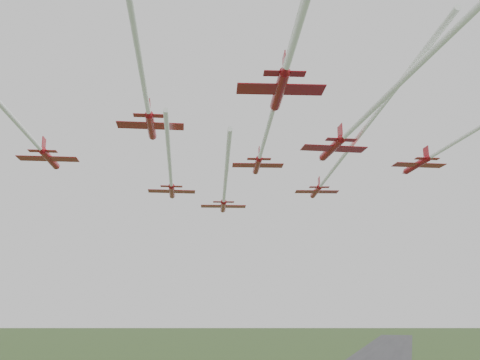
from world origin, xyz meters
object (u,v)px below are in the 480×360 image
(jet_lead, at_px, (224,193))
(jet_row2_right, at_px, (337,164))
(jet_row3_left, at_px, (26,132))
(jet_row3_right, at_px, (465,136))
(jet_row2_left, at_px, (171,178))
(jet_row4_left, at_px, (146,99))
(jet_trail_solo, at_px, (299,27))
(jet_row3_mid, at_px, (266,136))
(jet_row4_right, at_px, (386,96))

(jet_lead, relative_size, jet_row2_right, 0.83)
(jet_row3_left, xyz_separation_m, jet_row3_right, (55.09, 18.62, -0.08))
(jet_row2_left, xyz_separation_m, jet_row2_right, (26.24, 4.15, 1.27))
(jet_row2_left, relative_size, jet_row3_left, 0.84)
(jet_lead, relative_size, jet_row4_left, 1.31)
(jet_row2_left, height_order, jet_row2_right, jet_row2_right)
(jet_row3_right, relative_size, jet_trail_solo, 0.99)
(jet_lead, bearing_deg, jet_row3_right, -48.05)
(jet_row3_left, distance_m, jet_row3_mid, 31.69)
(jet_row4_right, bearing_deg, jet_row3_right, 40.55)
(jet_row4_left, bearing_deg, jet_row4_right, -20.44)
(jet_row2_left, distance_m, jet_row3_right, 44.15)
(jet_row4_left, bearing_deg, jet_lead, 74.10)
(jet_row2_left, bearing_deg, jet_row3_mid, -51.34)
(jet_row2_left, relative_size, jet_row4_left, 1.02)
(jet_row4_left, bearing_deg, jet_row2_right, 35.01)
(jet_row2_right, xyz_separation_m, jet_row3_mid, (-7.82, -13.85, 0.86))
(jet_lead, xyz_separation_m, jet_row2_right, (23.76, -15.12, -0.16))
(jet_row3_left, xyz_separation_m, jet_row3_mid, (29.48, 11.62, 0.31))
(jet_row2_right, distance_m, jet_row3_left, 45.17)
(jet_row3_left, distance_m, jet_row3_right, 58.16)
(jet_lead, distance_m, jet_row4_left, 44.66)
(jet_row2_left, distance_m, jet_row4_right, 42.01)
(jet_row3_mid, bearing_deg, jet_row4_right, -60.53)
(jet_lead, height_order, jet_row3_mid, jet_row3_mid)
(jet_row4_left, distance_m, jet_row4_right, 26.56)
(jet_lead, relative_size, jet_trail_solo, 1.02)
(jet_lead, xyz_separation_m, jet_row3_right, (41.55, -21.97, 0.32))
(jet_row2_left, xyz_separation_m, jet_trail_solo, (28.40, -36.93, 1.77))
(jet_lead, distance_m, jet_row2_left, 19.48)
(jet_lead, xyz_separation_m, jet_row2_left, (-2.48, -19.26, -1.43))
(jet_lead, distance_m, jet_row3_left, 42.79)
(jet_lead, distance_m, jet_row3_right, 47.00)
(jet_row2_right, bearing_deg, jet_row4_left, -140.87)
(jet_row4_right, bearing_deg, jet_lead, 101.45)
(jet_lead, distance_m, jet_trail_solo, 61.89)
(jet_row2_right, bearing_deg, jet_row4_right, -92.28)
(jet_row2_right, distance_m, jet_row3_right, 19.07)
(jet_row3_right, relative_size, jet_row4_left, 1.27)
(jet_row2_right, xyz_separation_m, jet_row3_right, (17.80, -6.85, 0.48))
(jet_lead, height_order, jet_row4_left, jet_row4_left)
(jet_row3_right, bearing_deg, jet_row2_right, 134.43)
(jet_trail_solo, bearing_deg, jet_row4_left, 129.05)
(jet_lead, relative_size, jet_row3_right, 1.03)
(jet_row3_left, distance_m, jet_trail_solo, 42.44)
(jet_row3_left, height_order, jet_row4_right, jet_row3_left)
(jet_row2_right, bearing_deg, jet_row3_right, -40.33)
(jet_row4_left, relative_size, jet_trail_solo, 0.78)
(jet_row2_right, height_order, jet_trail_solo, jet_trail_solo)
(jet_trail_solo, bearing_deg, jet_row3_mid, 89.89)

